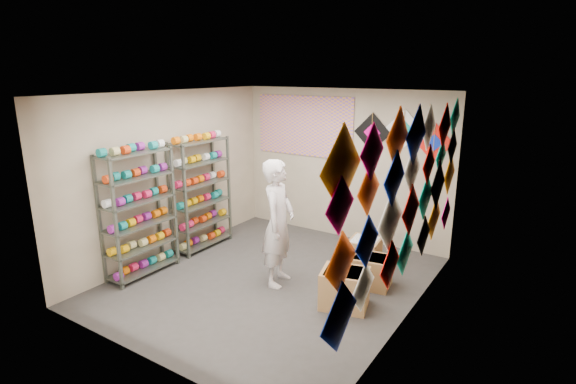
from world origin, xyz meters
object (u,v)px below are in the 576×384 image
Objects in this scene: shelf_rack_back at (201,194)px; carton_b at (371,271)px; carton_a at (345,288)px; carton_c at (364,252)px; shelf_rack_front at (139,214)px; shopkeeper at (278,223)px.

shelf_rack_back reaches higher than carton_b.
carton_a is at bearing -103.10° from carton_b.
shelf_rack_front is at bearing -149.95° from carton_c.
carton_a is at bearing -109.38° from shopkeeper.
carton_a is 0.74m from carton_b.
shelf_rack_back is 2.91m from carton_c.
carton_b is (3.07, 0.20, -0.73)m from shelf_rack_back.
carton_c is at bearing 113.06° from carton_b.
shelf_rack_back is at bearing 175.37° from carton_b.
carton_a reaches higher than carton_c.
shopkeeper reaches higher than carton_c.
carton_c is (0.80, 1.23, -0.69)m from shopkeeper.
shelf_rack_back reaches higher than shopkeeper.
shelf_rack_back is at bearing 62.75° from shopkeeper.
carton_c is at bearing 16.31° from shelf_rack_back.
shopkeeper is 1.29m from carton_a.
shelf_rack_front reaches higher than carton_c.
carton_c is (-0.30, 1.32, -0.03)m from carton_a.
carton_a is 1.36m from carton_c.
carton_a is at bearing -84.85° from carton_c.
shelf_rack_front reaches higher than carton_a.
shopkeeper is at bearing 159.83° from carton_a.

